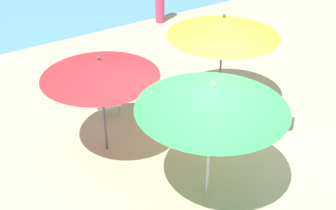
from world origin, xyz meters
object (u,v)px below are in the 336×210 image
at_px(umbrella_green, 212,97).
at_px(umbrella_yellow, 223,26).
at_px(umbrella_red, 100,68).
at_px(beach_chair_d, 153,94).
at_px(beach_chair_a, 281,116).
at_px(beach_chair_c, 105,96).

relative_size(umbrella_green, umbrella_yellow, 1.00).
height_order(umbrella_red, beach_chair_d, umbrella_red).
bearing_deg(beach_chair_a, umbrella_red, 29.04).
bearing_deg(umbrella_red, umbrella_green, -68.37).
height_order(umbrella_green, beach_chair_a, umbrella_green).
relative_size(umbrella_yellow, umbrella_red, 1.11).
height_order(umbrella_green, beach_chair_d, umbrella_green).
height_order(umbrella_yellow, beach_chair_a, umbrella_yellow).
relative_size(umbrella_red, beach_chair_a, 2.73).
bearing_deg(beach_chair_c, umbrella_green, 13.35).
xyz_separation_m(umbrella_red, beach_chair_d, (1.40, 0.64, -1.25)).
relative_size(umbrella_green, beach_chair_c, 3.16).
bearing_deg(beach_chair_c, umbrella_yellow, 68.54).
bearing_deg(beach_chair_d, beach_chair_c, 166.68).
bearing_deg(umbrella_red, beach_chair_c, 63.78).
distance_m(umbrella_yellow, beach_chair_c, 2.75).
bearing_deg(umbrella_red, beach_chair_d, 24.66).
relative_size(umbrella_red, beach_chair_c, 2.85).
bearing_deg(beach_chair_a, beach_chair_c, 6.02).
relative_size(beach_chair_a, beach_chair_d, 1.02).
height_order(umbrella_yellow, umbrella_red, umbrella_yellow).
bearing_deg(beach_chair_a, umbrella_yellow, -18.63).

